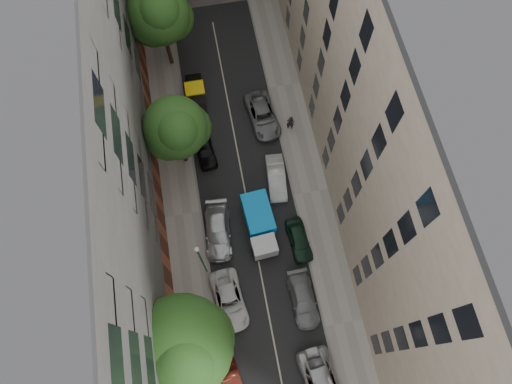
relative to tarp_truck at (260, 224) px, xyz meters
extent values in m
plane|color=#4C4C49|center=(-0.60, 2.42, -1.32)|extent=(120.00, 120.00, 0.00)
cube|color=black|center=(-0.60, 2.42, -1.31)|extent=(8.00, 44.00, 0.02)
cube|color=gray|center=(-6.10, 2.42, -1.24)|extent=(3.00, 44.00, 0.15)
cube|color=gray|center=(4.90, 2.42, -1.24)|extent=(3.00, 44.00, 0.15)
cube|color=#464441|center=(-11.60, 2.42, 8.68)|extent=(8.00, 44.00, 20.00)
cube|color=#C4AE98|center=(10.40, 2.42, 8.68)|extent=(8.00, 44.00, 20.00)
cube|color=black|center=(0.00, -0.09, -0.79)|extent=(2.38, 5.29, 0.29)
cube|color=#A5A8AA|center=(0.00, -1.91, 0.07)|extent=(2.02, 1.67, 1.62)
cube|color=#0D9EFF|center=(0.00, 0.76, 0.21)|extent=(2.35, 3.58, 1.72)
cylinder|color=black|center=(-0.91, -1.91, -0.91)|extent=(0.27, 0.80, 0.80)
cylinder|color=black|center=(0.91, -1.91, -0.91)|extent=(0.27, 0.80, 0.80)
cylinder|color=black|center=(-0.91, 1.43, -0.91)|extent=(0.27, 0.80, 0.80)
cylinder|color=black|center=(0.91, 1.43, -0.91)|extent=(0.27, 0.80, 0.80)
imported|color=#49160E|center=(-4.17, -10.98, -0.66)|extent=(1.92, 4.11, 1.30)
imported|color=silver|center=(-3.40, -5.38, -0.64)|extent=(2.68, 5.06, 1.36)
imported|color=silver|center=(-3.40, 0.22, -0.57)|extent=(2.59, 5.30, 1.48)
imported|color=black|center=(-3.40, 7.82, -0.65)|extent=(1.93, 4.02, 1.33)
imported|color=black|center=(-3.40, 13.42, -0.58)|extent=(1.57, 4.45, 1.47)
imported|color=slate|center=(2.20, -6.38, -0.65)|extent=(1.99, 4.62, 1.32)
imported|color=black|center=(2.92, -1.68, -0.66)|extent=(1.81, 3.95, 1.31)
imported|color=silver|center=(2.20, 4.02, -0.62)|extent=(1.83, 4.35, 1.40)
imported|color=slate|center=(2.20, 10.22, -0.60)|extent=(2.87, 5.34, 1.43)
cylinder|color=#382619|center=(-6.57, -8.58, 0.51)|extent=(0.36, 0.36, 3.35)
cylinder|color=#382619|center=(-6.57, -8.58, 3.38)|extent=(0.24, 0.24, 2.39)
sphere|color=#214A18|center=(-6.57, -8.58, 5.72)|extent=(6.51, 6.51, 6.51)
sphere|color=#214A18|center=(-5.67, -8.18, 4.57)|extent=(4.88, 4.88, 4.88)
sphere|color=#214A18|center=(-7.27, -9.08, 5.05)|extent=(4.55, 4.55, 4.55)
sphere|color=#214A18|center=(-6.37, -9.38, 6.96)|extent=(4.23, 4.23, 4.23)
cylinder|color=#382619|center=(-5.20, 7.42, 0.19)|extent=(0.36, 0.36, 2.71)
cylinder|color=#382619|center=(-5.20, 7.42, 2.51)|extent=(0.24, 0.24, 1.93)
sphere|color=#214A18|center=(-5.20, 7.42, 4.41)|extent=(4.99, 4.99, 4.99)
sphere|color=#214A18|center=(-4.30, 7.82, 3.48)|extent=(3.74, 3.74, 3.74)
sphere|color=#214A18|center=(-5.90, 6.92, 3.86)|extent=(3.49, 3.49, 3.49)
sphere|color=#214A18|center=(-5.00, 6.62, 5.41)|extent=(3.24, 3.24, 3.24)
cylinder|color=#382619|center=(-5.20, 17.98, 0.39)|extent=(0.36, 0.36, 3.10)
cylinder|color=#382619|center=(-5.20, 17.98, 3.05)|extent=(0.24, 0.24, 2.22)
sphere|color=#214A18|center=(-5.20, 17.98, 5.22)|extent=(5.27, 5.27, 5.27)
sphere|color=#214A18|center=(-4.30, 18.38, 4.15)|extent=(3.95, 3.95, 3.95)
sphere|color=#214A18|center=(-5.90, 17.48, 4.60)|extent=(3.69, 3.69, 3.69)
sphere|color=#214A18|center=(-5.00, 17.18, 6.37)|extent=(3.42, 3.42, 3.42)
cylinder|color=#185425|center=(-4.80, -2.73, 2.22)|extent=(0.14, 0.14, 6.76)
sphere|color=silver|center=(-4.80, -2.73, 5.71)|extent=(0.36, 0.36, 0.36)
imported|color=black|center=(4.43, 8.84, -0.25)|extent=(0.75, 0.58, 1.84)
camera|label=1|loc=(-2.34, -10.91, 34.94)|focal=32.00mm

